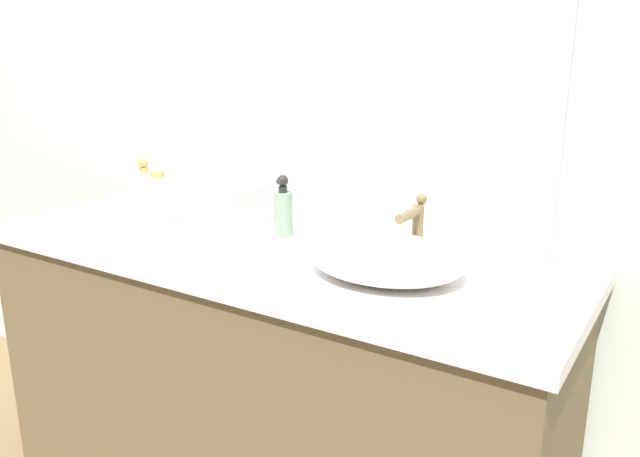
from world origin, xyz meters
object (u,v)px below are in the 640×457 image
lotion_bottle (160,200)px  tissue_box (239,204)px  candle_jar (521,289)px  sink_basin (385,258)px  soap_dispenser (283,210)px  perfume_bottle (146,192)px

lotion_bottle → tissue_box: size_ratio=1.07×
lotion_bottle → candle_jar: (1.05, 0.01, -0.06)m
sink_basin → soap_dispenser: soap_dispenser is taller
sink_basin → soap_dispenser: (-0.39, 0.15, 0.03)m
soap_dispenser → tissue_box: soap_dispenser is taller
sink_basin → tissue_box: 0.58m
sink_basin → perfume_bottle: bearing=174.2°
sink_basin → perfume_bottle: 0.88m
soap_dispenser → candle_jar: size_ratio=3.53×
lotion_bottle → candle_jar: lotion_bottle is taller
candle_jar → lotion_bottle: bearing=-179.6°
soap_dispenser → lotion_bottle: soap_dispenser is taller
soap_dispenser → candle_jar: 0.71m
tissue_box → candle_jar: 0.88m
sink_basin → candle_jar: (0.31, 0.03, -0.02)m
tissue_box → perfume_bottle: bearing=-168.1°
soap_dispenser → perfume_bottle: size_ratio=0.93×
perfume_bottle → candle_jar: perfume_bottle is taller
lotion_bottle → sink_basin: bearing=-1.4°
lotion_bottle → perfume_bottle: bearing=152.3°
tissue_box → candle_jar: bearing=-8.4°
tissue_box → lotion_bottle: bearing=-143.4°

